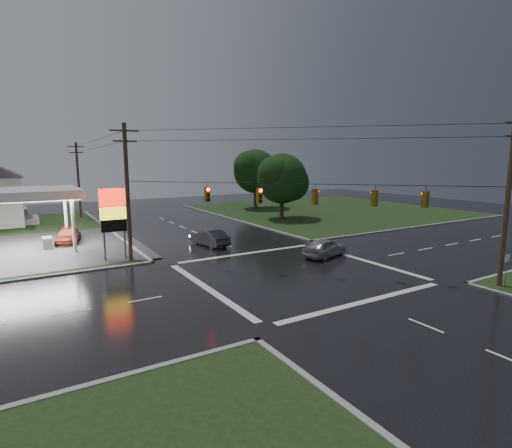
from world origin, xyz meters
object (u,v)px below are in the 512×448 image
utility_pole_n (78,179)px  car_pump (68,236)px  pylon_sign (113,212)px  tree_ne_near (283,179)px  utility_pole_se (508,199)px  car_crossing (325,247)px  car_north (209,238)px  tree_ne_far (256,171)px  utility_pole_nw (127,191)px

utility_pole_n → car_pump: utility_pole_n is taller
pylon_sign → tree_ne_near: bearing=25.0°
pylon_sign → utility_pole_se: size_ratio=0.55×
car_crossing → car_pump: 25.02m
car_north → car_pump: 14.12m
car_pump → tree_ne_far: bearing=37.3°
utility_pole_nw → car_north: size_ratio=2.32×
utility_pole_nw → tree_ne_far: size_ratio=1.12×
utility_pole_nw → utility_pole_n: 28.50m
tree_ne_far → car_north: 29.61m
pylon_sign → utility_pole_se: utility_pole_se is taller
utility_pole_n → tree_ne_far: utility_pole_n is taller
utility_pole_nw → car_crossing: bearing=-25.3°
utility_pole_n → car_pump: bearing=-101.1°
tree_ne_near → car_north: (-15.67, -10.33, -4.78)m
pylon_sign → car_north: 9.61m
utility_pole_nw → utility_pole_n: size_ratio=1.05×
car_crossing → car_north: bearing=20.6°
utility_pole_n → car_pump: (-3.55, -18.17, -4.74)m
tree_ne_near → pylon_sign: bearing=-155.0°
utility_pole_se → utility_pole_n: (-19.00, 47.50, -0.25)m
pylon_sign → car_crossing: size_ratio=1.29×
utility_pole_nw → tree_ne_near: size_ratio=1.22×
utility_pole_n → car_north: 27.91m
utility_pole_n → tree_ne_near: bearing=-34.1°
utility_pole_se → tree_ne_far: size_ratio=1.12×
tree_ne_near → car_crossing: (-9.05, -19.40, -4.77)m
utility_pole_se → tree_ne_near: utility_pole_se is taller
pylon_sign → car_pump: size_ratio=1.20×
pylon_sign → car_north: size_ratio=1.27×
utility_pole_nw → car_north: bearing=15.2°
utility_pole_se → car_north: 24.37m
pylon_sign → tree_ne_near: (24.64, 11.49, 1.55)m
tree_ne_near → tree_ne_far: bearing=75.9°
pylon_sign → tree_ne_near: size_ratio=0.67×
tree_ne_near → car_north: tree_ne_near is taller
utility_pole_nw → tree_ne_far: bearing=42.6°
car_crossing → pylon_sign: bearing=47.6°
tree_ne_far → utility_pole_nw: bearing=-137.4°
pylon_sign → car_pump: bearing=105.3°
utility_pole_se → car_crossing: bearing=110.0°
utility_pole_se → car_pump: bearing=127.6°
utility_pole_se → tree_ne_far: bearing=80.0°
pylon_sign → utility_pole_nw: 2.22m
utility_pole_nw → car_north: 9.63m
tree_ne_far → car_pump: bearing=-154.9°
car_pump → car_north: bearing=-23.1°
utility_pole_se → car_pump: size_ratio=2.20×
tree_ne_near → car_pump: size_ratio=1.79×
utility_pole_nw → utility_pole_se: same height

